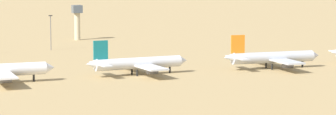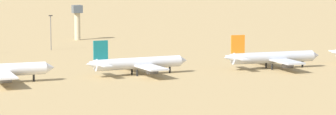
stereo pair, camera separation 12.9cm
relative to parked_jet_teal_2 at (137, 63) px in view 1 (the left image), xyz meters
The scene contains 5 objects.
ground 7.16m from the parked_jet_teal_2, 91.19° to the right, with size 4000.00×4000.00×0.00m, color tan.
parked_jet_teal_2 is the anchor object (origin of this frame).
parked_jet_orange_3 54.24m from the parked_jet_teal_2, ahead, with size 41.05×34.40×13.58m.
control_tower 143.13m from the parked_jet_teal_2, 85.12° to the left, with size 5.20×5.20×19.11m.
light_pole_west 96.53m from the parked_jet_teal_2, 97.23° to the left, with size 1.80×0.50×16.80m.
Camera 1 is at (-83.30, -247.76, 37.81)m, focal length 78.95 mm.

